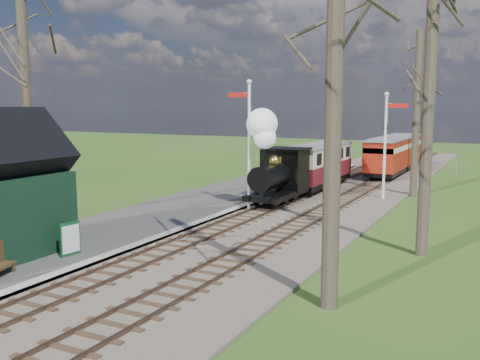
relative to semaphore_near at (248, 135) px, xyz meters
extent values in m
ellipsoid|color=#385B23|center=(-24.23, 44.00, -18.38)|extent=(57.60, 36.00, 16.20)
ellipsoid|color=#385B23|center=(-7.23, 54.00, -20.02)|extent=(64.00, 40.00, 18.00)
cube|color=brown|center=(2.07, 6.00, -3.57)|extent=(8.00, 60.00, 0.10)
cube|color=brown|center=(0.27, 6.00, -3.48)|extent=(0.07, 60.00, 0.12)
cube|color=brown|center=(1.27, 6.00, -3.48)|extent=(0.07, 60.00, 0.12)
cube|color=#38281C|center=(0.77, 6.00, -3.53)|extent=(1.60, 60.00, 0.09)
cube|color=brown|center=(2.87, 6.00, -3.48)|extent=(0.07, 60.00, 0.12)
cube|color=brown|center=(3.87, 6.00, -3.48)|extent=(0.07, 60.00, 0.12)
cube|color=#38281C|center=(3.37, 6.00, -3.53)|extent=(1.60, 60.00, 0.09)
cube|color=#474442|center=(-2.73, -2.00, -3.52)|extent=(5.00, 44.00, 0.20)
cube|color=#B2AD9E|center=(-0.43, -2.00, -3.52)|extent=(0.40, 44.00, 0.21)
cylinder|color=silver|center=(0.07, 0.00, -0.62)|extent=(0.14, 0.14, 6.00)
sphere|color=silver|center=(0.07, 0.00, 2.48)|extent=(0.24, 0.24, 0.24)
cube|color=#B7140F|center=(-0.48, 0.00, 1.88)|extent=(1.10, 0.08, 0.22)
cube|color=black|center=(0.07, 0.00, 0.78)|extent=(0.18, 0.06, 0.30)
cylinder|color=silver|center=(5.07, 6.00, -0.87)|extent=(0.14, 0.14, 5.50)
sphere|color=silver|center=(5.07, 6.00, 1.98)|extent=(0.24, 0.24, 0.24)
cube|color=#B7140F|center=(5.62, 6.00, 1.38)|extent=(1.10, 0.08, 0.22)
cube|color=black|center=(5.07, 6.00, 0.28)|extent=(0.18, 0.06, 0.30)
cylinder|color=#382D23|center=(-6.53, -7.00, 1.88)|extent=(0.41, 0.41, 11.00)
cylinder|color=#382D23|center=(7.27, -10.00, 2.38)|extent=(0.42, 0.42, 12.00)
cylinder|color=#382D23|center=(8.57, -4.00, 1.38)|extent=(0.40, 0.40, 10.00)
cylinder|color=#382D23|center=(6.27, 8.00, 0.88)|extent=(0.39, 0.39, 9.00)
cube|color=slate|center=(1.07, 20.00, -2.87)|extent=(12.60, 0.02, 0.01)
cube|color=slate|center=(1.07, 20.00, -3.17)|extent=(12.60, 0.02, 0.02)
cylinder|color=slate|center=(1.07, 20.00, -3.12)|extent=(0.08, 0.08, 1.00)
cube|color=black|center=(0.77, 1.69, -2.95)|extent=(1.78, 4.18, 0.26)
cylinder|color=black|center=(0.77, 1.07, -2.01)|extent=(1.15, 2.72, 1.15)
cube|color=black|center=(0.77, 2.95, -1.91)|extent=(1.88, 1.67, 2.09)
cylinder|color=black|center=(0.77, 0.02, -1.07)|extent=(0.29, 0.29, 0.84)
sphere|color=#B09133|center=(0.77, 1.38, -1.28)|extent=(0.54, 0.54, 0.54)
sphere|color=white|center=(0.87, 0.02, -0.08)|extent=(1.04, 1.04, 1.04)
sphere|color=white|center=(0.67, 0.13, 0.55)|extent=(1.46, 1.46, 1.46)
cylinder|color=black|center=(0.27, 0.44, -3.09)|extent=(0.10, 0.67, 0.67)
cylinder|color=black|center=(1.27, 0.44, -3.09)|extent=(0.10, 0.67, 0.67)
cube|color=black|center=(0.77, 7.69, -3.06)|extent=(1.98, 7.31, 0.31)
cube|color=#541319|center=(0.77, 7.69, -2.43)|extent=(2.09, 7.31, 0.94)
cube|color=beige|center=(0.77, 7.69, -1.49)|extent=(2.09, 7.31, 0.94)
cube|color=slate|center=(0.77, 7.69, -0.97)|extent=(2.19, 7.52, 0.13)
cube|color=black|center=(3.37, 14.40, -3.07)|extent=(1.91, 5.02, 0.30)
cube|color=maroon|center=(3.37, 14.40, -2.47)|extent=(2.01, 5.02, 0.90)
cube|color=beige|center=(3.37, 14.40, -1.56)|extent=(2.01, 5.02, 0.90)
cube|color=slate|center=(3.37, 14.40, -1.06)|extent=(2.11, 5.22, 0.12)
cube|color=black|center=(3.37, 19.90, -3.07)|extent=(1.91, 5.02, 0.30)
cube|color=maroon|center=(3.37, 19.90, -2.47)|extent=(2.01, 5.02, 0.90)
cube|color=beige|center=(3.37, 19.90, -1.56)|extent=(2.01, 5.02, 0.90)
cube|color=slate|center=(3.37, 19.90, -1.06)|extent=(2.11, 5.22, 0.12)
cube|color=#0D3F1E|center=(-1.43, -10.00, -2.87)|extent=(0.18, 0.76, 1.10)
cube|color=silver|center=(-1.38, -10.01, -2.87)|extent=(0.11, 0.65, 0.90)
cube|color=#443118|center=(-1.78, -12.06, -3.31)|extent=(0.07, 0.07, 0.23)
camera|label=1|loc=(11.17, -22.41, 1.41)|focal=40.00mm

